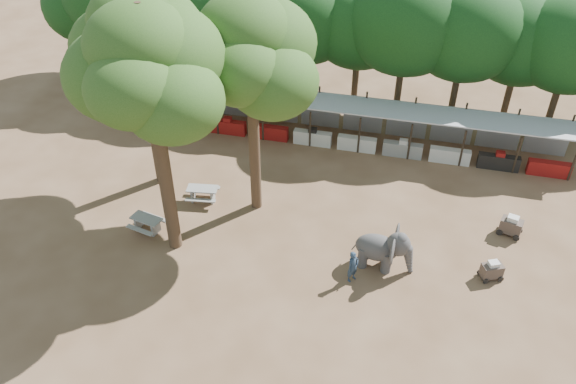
% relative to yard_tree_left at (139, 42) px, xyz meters
% --- Properties ---
extents(ground, '(100.00, 100.00, 0.00)m').
position_rel_yard_tree_left_xyz_m(ground, '(9.13, -7.19, -8.20)').
color(ground, brown).
rests_on(ground, ground).
extents(vendor_stalls, '(28.00, 2.99, 2.80)m').
position_rel_yard_tree_left_xyz_m(vendor_stalls, '(9.13, 6.65, -7.02)').
color(vendor_stalls, '#A3A5AB').
rests_on(vendor_stalls, ground).
extents(yard_tree_left, '(7.10, 6.90, 11.02)m').
position_rel_yard_tree_left_xyz_m(yard_tree_left, '(0.00, 0.00, 0.00)').
color(yard_tree_left, '#332316').
rests_on(yard_tree_left, ground).
extents(yard_tree_center, '(7.10, 6.90, 12.04)m').
position_rel_yard_tree_left_xyz_m(yard_tree_center, '(3.00, -5.00, 1.01)').
color(yard_tree_center, '#332316').
rests_on(yard_tree_center, ground).
extents(yard_tree_back, '(7.10, 6.90, 11.36)m').
position_rel_yard_tree_left_xyz_m(yard_tree_back, '(6.00, -1.00, 0.34)').
color(yard_tree_back, '#332316').
rests_on(yard_tree_back, ground).
extents(backdrop_trees, '(46.46, 5.95, 8.33)m').
position_rel_yard_tree_left_xyz_m(backdrop_trees, '(9.13, 11.81, -2.69)').
color(backdrop_trees, '#332316').
rests_on(backdrop_trees, ground).
extents(elephant, '(2.88, 2.19, 2.19)m').
position_rel_yard_tree_left_xyz_m(elephant, '(13.24, -4.18, -7.11)').
color(elephant, '#3A3838').
rests_on(elephant, ground).
extents(handler, '(0.67, 0.71, 1.65)m').
position_rel_yard_tree_left_xyz_m(handler, '(12.00, -5.44, -7.37)').
color(handler, '#26384C').
rests_on(handler, ground).
extents(picnic_table_near, '(1.87, 1.75, 0.80)m').
position_rel_yard_tree_left_xyz_m(picnic_table_near, '(1.33, -4.51, -7.68)').
color(picnic_table_near, gray).
rests_on(picnic_table_near, ground).
extents(picnic_table_far, '(1.85, 1.71, 0.82)m').
position_rel_yard_tree_left_xyz_m(picnic_table_far, '(3.16, -1.45, -7.66)').
color(picnic_table_far, gray).
rests_on(picnic_table_far, ground).
extents(cart_front, '(1.21, 1.04, 1.00)m').
position_rel_yard_tree_left_xyz_m(cart_front, '(18.20, -3.77, -7.71)').
color(cart_front, '#3B2E27').
rests_on(cart_front, ground).
extents(cart_back, '(1.32, 1.05, 1.12)m').
position_rel_yard_tree_left_xyz_m(cart_back, '(19.25, -0.30, -7.65)').
color(cart_back, '#3B2E27').
rests_on(cart_back, ground).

